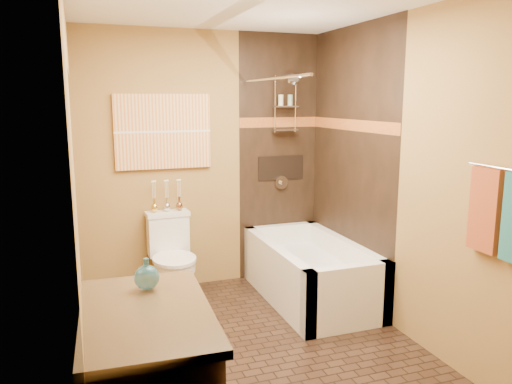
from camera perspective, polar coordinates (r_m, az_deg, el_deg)
name	(u,v)px	position (r m, az deg, el deg)	size (l,w,h in m)	color
floor	(257,350)	(3.92, 0.07, -17.57)	(3.00, 3.00, 0.00)	black
wall_left	(76,197)	(3.31, -19.86, -0.50)	(0.02, 3.00, 2.50)	olive
wall_right	(400,177)	(4.07, 16.18, 1.67)	(0.02, 3.00, 2.50)	olive
wall_back	(205,161)	(4.94, -5.83, 3.52)	(2.40, 0.02, 2.50)	olive
wall_front	(376,242)	(2.19, 13.52, -5.56)	(2.40, 0.02, 2.50)	olive
alcove_tile_back	(279,158)	(5.16, 2.59, 3.87)	(0.85, 0.01, 2.50)	black
alcove_tile_right	(350,165)	(4.69, 10.72, 3.02)	(0.01, 1.50, 2.50)	black
mosaic_band_back	(279,122)	(5.12, 2.67, 7.97)	(0.85, 0.01, 0.10)	maroon
mosaic_band_right	(351,125)	(4.65, 10.77, 7.54)	(0.01, 1.50, 0.10)	maroon
alcove_niche	(281,168)	(5.18, 2.86, 2.77)	(0.50, 0.01, 0.25)	black
shower_fixtures	(285,118)	(5.04, 3.38, 8.44)	(0.24, 0.33, 1.16)	silver
curtain_rod	(271,79)	(4.31, 1.76, 12.82)	(0.03, 0.03, 1.55)	silver
towel_bar	(505,169)	(3.23, 26.55, 2.34)	(0.02, 0.02, 0.55)	silver
towel_rust	(485,210)	(3.37, 24.71, -1.88)	(0.05, 0.22, 0.52)	#99371B
sunset_painting	(163,132)	(4.80, -10.57, 6.80)	(0.90, 0.04, 0.70)	orange
vanity_mirror	(76,181)	(2.28, -19.89, 1.15)	(0.01, 1.00, 0.90)	white
bathtub	(310,276)	(4.75, 6.19, -9.56)	(0.80, 1.50, 0.55)	white
toilet	(172,257)	(4.76, -9.58, -7.30)	(0.41, 0.60, 0.80)	white
teal_bottle	(147,274)	(2.69, -12.39, -9.14)	(0.13, 0.13, 0.21)	#266272
bud_vases	(167,195)	(4.79, -10.17, -0.33)	(0.30, 0.06, 0.30)	gold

